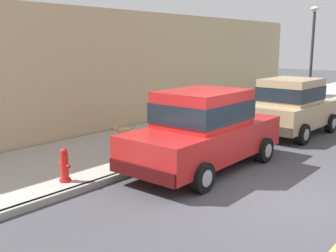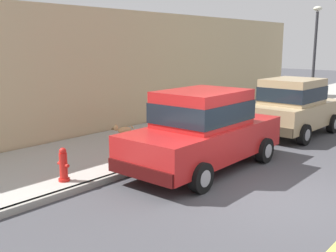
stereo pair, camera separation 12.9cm
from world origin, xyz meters
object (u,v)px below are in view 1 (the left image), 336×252
dog_tan (122,130)px  street_lamp (312,46)px  fire_hydrant (65,166)px  car_red_sedan (204,129)px  car_tan_hatchback (292,106)px

dog_tan → street_lamp: 10.10m
dog_tan → fire_hydrant: fire_hydrant is taller
car_red_sedan → dog_tan: (-3.31, 0.41, -0.55)m
car_red_sedan → dog_tan: 3.38m
car_tan_hatchback → car_red_sedan: bearing=-90.7°
car_tan_hatchback → dog_tan: bearing=-126.7°
car_red_sedan → fire_hydrant: car_red_sedan is taller
fire_hydrant → street_lamp: size_ratio=0.16×
car_tan_hatchback → dog_tan: size_ratio=5.26×
car_tan_hatchback → fire_hydrant: (-1.51, -7.93, -0.50)m
dog_tan → car_red_sedan: bearing=-7.1°
car_red_sedan → car_tan_hatchback: car_red_sedan is taller
fire_hydrant → car_tan_hatchback: bearing=79.2°
street_lamp → car_red_sedan: bearing=-82.3°
car_tan_hatchback → fire_hydrant: 8.09m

